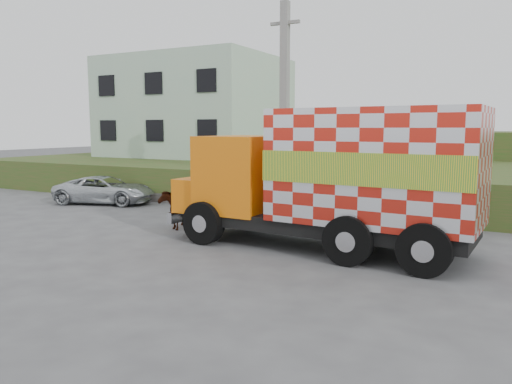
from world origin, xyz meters
The scene contains 10 objects.
ground centered at (0.00, 0.00, 0.00)m, with size 120.00×120.00×0.00m, color #474749.
embankment centered at (0.00, 10.00, 0.75)m, with size 40.00×12.00×1.50m, color #29551C.
embankment_far centered at (0.00, 22.00, 1.50)m, with size 40.00×12.00×3.00m, color #29551C.
retaining_strip centered at (-2.00, 4.20, 0.20)m, with size 16.00×0.50×0.40m, color #595651.
building centered at (-11.00, 13.00, 4.50)m, with size 10.00×8.00×6.00m, color #A9C2A6.
utility_pole centered at (-1.00, 4.60, 4.08)m, with size 1.20×0.30×8.00m.
cargo_truck centered at (2.86, -0.56, 1.93)m, with size 8.52×3.30×3.74m.
cow centered at (-2.72, -0.09, 0.65)m, with size 0.70×1.53×1.30m, color black.
suv centered at (-8.63, 2.68, 0.59)m, with size 1.96×4.24×1.18m, color #ADB1B7.
pedestrian centered at (-0.82, 6.90, 2.42)m, with size 0.67×0.44×1.84m, color #2E2C29.
Camera 1 is at (7.21, -13.13, 3.27)m, focal length 35.00 mm.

